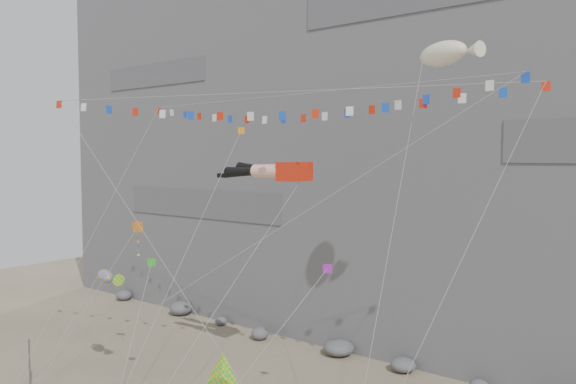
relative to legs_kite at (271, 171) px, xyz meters
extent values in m
cube|color=slate|center=(-0.20, 24.27, 9.09)|extent=(80.00, 28.00, 50.00)
cylinder|color=slate|center=(-14.17, -10.45, -14.03)|extent=(0.12, 0.12, 3.75)
cube|color=red|center=(2.01, 0.07, 0.01)|extent=(1.65, 2.23, 1.29)
cylinder|color=#F5B099|center=(0.13, -0.63, 0.01)|extent=(2.21, 1.01, 0.96)
sphere|color=black|center=(-0.96, -0.66, 0.01)|extent=(0.88, 0.88, 0.88)
cone|color=black|center=(-2.26, -0.69, -0.06)|extent=(2.64, 0.86, 0.89)
cube|color=black|center=(-4.00, -0.73, -0.36)|extent=(0.86, 0.40, 0.32)
cylinder|color=#F5B099|center=(0.10, 0.67, 0.01)|extent=(2.21, 1.01, 0.96)
sphere|color=black|center=(-0.99, 0.64, 0.01)|extent=(0.88, 0.88, 0.88)
cone|color=black|center=(-2.29, 0.61, 0.14)|extent=(2.65, 0.86, 0.96)
cube|color=black|center=(-4.03, 0.56, 0.04)|extent=(0.86, 0.40, 0.32)
cylinder|color=gray|center=(2.04, -8.31, -7.92)|extent=(0.03, 0.03, 23.07)
cylinder|color=gray|center=(-5.91, -6.03, -5.27)|extent=(0.03, 0.03, 29.02)
cylinder|color=gray|center=(6.98, -6.48, -5.39)|extent=(0.03, 0.03, 23.94)
cylinder|color=gray|center=(-10.92, -7.94, -10.02)|extent=(0.03, 0.03, 13.96)
cylinder|color=gray|center=(-11.81, -8.85, -11.85)|extent=(0.03, 0.03, 9.75)
cylinder|color=gray|center=(11.49, -3.23, -4.32)|extent=(0.03, 0.03, 25.64)
cylinder|color=gray|center=(-2.00, -7.11, -6.46)|extent=(0.03, 0.03, 23.98)
cylinder|color=gray|center=(4.94, -8.17, -10.77)|extent=(0.03, 0.03, 15.28)
cylinder|color=gray|center=(-2.60, -10.35, -10.89)|extent=(0.03, 0.03, 12.47)
camera|label=1|loc=(25.07, -30.43, 1.04)|focal=35.00mm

